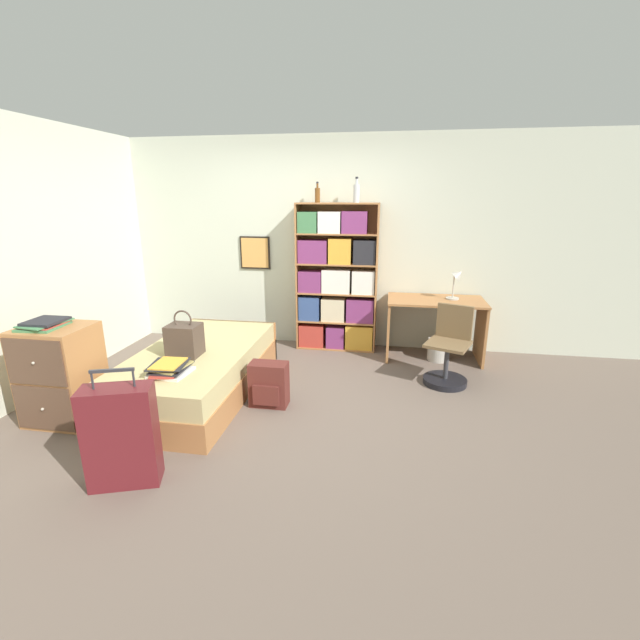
% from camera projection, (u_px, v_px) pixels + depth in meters
% --- Properties ---
extents(ground_plane, '(14.00, 14.00, 0.00)m').
position_uv_depth(ground_plane, '(276.00, 398.00, 4.15)').
color(ground_plane, '#66564C').
extents(wall_back, '(10.00, 0.09, 2.60)m').
position_uv_depth(wall_back, '(308.00, 244.00, 5.42)').
color(wall_back, beige).
rests_on(wall_back, ground_plane).
extents(wall_left, '(0.06, 10.00, 2.60)m').
position_uv_depth(wall_left, '(40.00, 259.00, 4.15)').
color(wall_left, beige).
rests_on(wall_left, ground_plane).
extents(bed, '(1.04, 2.03, 0.46)m').
position_uv_depth(bed, '(199.00, 370.00, 4.23)').
color(bed, '#A36B3D').
rests_on(bed, ground_plane).
extents(handbag, '(0.29, 0.24, 0.43)m').
position_uv_depth(handbag, '(184.00, 340.00, 3.96)').
color(handbag, '#47382D').
rests_on(handbag, bed).
extents(book_stack_on_bed, '(0.34, 0.38, 0.10)m').
position_uv_depth(book_stack_on_bed, '(170.00, 368.00, 3.57)').
color(book_stack_on_bed, silver).
rests_on(book_stack_on_bed, bed).
extents(suitcase, '(0.49, 0.34, 0.83)m').
position_uv_depth(suitcase, '(121.00, 436.00, 2.84)').
color(suitcase, '#5B191E').
rests_on(suitcase, ground_plane).
extents(dresser, '(0.56, 0.50, 0.85)m').
position_uv_depth(dresser, '(61.00, 374.00, 3.65)').
color(dresser, '#A36B3D').
rests_on(dresser, ground_plane).
extents(magazine_pile_on_dresser, '(0.32, 0.39, 0.06)m').
position_uv_depth(magazine_pile_on_dresser, '(44.00, 324.00, 3.52)').
color(magazine_pile_on_dresser, '#427A4C').
rests_on(magazine_pile_on_dresser, dresser).
extents(bookcase, '(0.99, 0.29, 1.81)m').
position_uv_depth(bookcase, '(336.00, 282.00, 5.30)').
color(bookcase, '#A36B3D').
rests_on(bookcase, ground_plane).
extents(bottle_green, '(0.06, 0.06, 0.24)m').
position_uv_depth(bottle_green, '(317.00, 195.00, 5.07)').
color(bottle_green, brown).
rests_on(bottle_green, bookcase).
extents(bottle_brown, '(0.07, 0.07, 0.29)m').
position_uv_depth(bottle_brown, '(356.00, 193.00, 4.96)').
color(bottle_brown, '#B7BCC1').
rests_on(bottle_brown, bookcase).
extents(desk, '(1.11, 0.63, 0.72)m').
position_uv_depth(desk, '(435.00, 318.00, 5.05)').
color(desk, '#A36B3D').
rests_on(desk, ground_plane).
extents(desk_lamp, '(0.20, 0.15, 0.38)m').
position_uv_depth(desk_lamp, '(457.00, 279.00, 4.94)').
color(desk_lamp, '#ADA89E').
rests_on(desk_lamp, desk).
extents(desk_chair, '(0.53, 0.53, 0.81)m').
position_uv_depth(desk_chair, '(448.00, 359.00, 4.43)').
color(desk_chair, black).
rests_on(desk_chair, ground_plane).
extents(backpack, '(0.35, 0.22, 0.42)m').
position_uv_depth(backpack, '(269.00, 385.00, 3.96)').
color(backpack, '#56231E').
rests_on(backpack, ground_plane).
extents(waste_bin, '(0.26, 0.26, 0.27)m').
position_uv_depth(waste_bin, '(439.00, 349.00, 5.09)').
color(waste_bin, '#B7B2A8').
rests_on(waste_bin, ground_plane).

